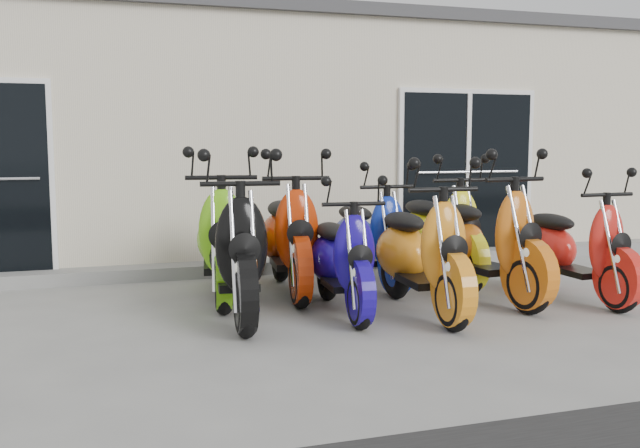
# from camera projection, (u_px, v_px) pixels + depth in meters

# --- Properties ---
(ground) EXTENTS (80.00, 80.00, 0.00)m
(ground) POSITION_uv_depth(u_px,v_px,m) (339.00, 307.00, 6.99)
(ground) COLOR gray
(ground) RESTS_ON ground
(building) EXTENTS (14.00, 6.00, 3.20)m
(building) POSITION_uv_depth(u_px,v_px,m) (235.00, 142.00, 11.72)
(building) COLOR beige
(building) RESTS_ON ground
(roof_cap) EXTENTS (14.20, 6.20, 0.16)m
(roof_cap) POSITION_uv_depth(u_px,v_px,m) (233.00, 38.00, 11.53)
(roof_cap) COLOR #3F3F42
(roof_cap) RESTS_ON building
(front_step) EXTENTS (14.00, 0.40, 0.15)m
(front_step) POSITION_uv_depth(u_px,v_px,m) (285.00, 265.00, 8.89)
(front_step) COLOR gray
(front_step) RESTS_ON ground
(door_left) EXTENTS (1.07, 0.08, 2.22)m
(door_left) POSITION_uv_depth(u_px,v_px,m) (4.00, 173.00, 7.93)
(door_left) COLOR black
(door_left) RESTS_ON front_step
(door_right) EXTENTS (2.02, 0.08, 2.22)m
(door_right) POSITION_uv_depth(u_px,v_px,m) (467.00, 167.00, 9.69)
(door_right) COLOR black
(door_right) RESTS_ON front_step
(scooter_front_black) EXTENTS (0.95, 2.17, 1.56)m
(scooter_front_black) POSITION_uv_depth(u_px,v_px,m) (235.00, 233.00, 6.49)
(scooter_front_black) COLOR black
(scooter_front_black) RESTS_ON ground
(scooter_front_blue) EXTENTS (0.79, 1.84, 1.33)m
(scooter_front_blue) POSITION_uv_depth(u_px,v_px,m) (342.00, 244.00, 6.65)
(scooter_front_blue) COLOR #180985
(scooter_front_blue) RESTS_ON ground
(scooter_front_orange_a) EXTENTS (0.81, 2.04, 1.49)m
(scooter_front_orange_a) POSITION_uv_depth(u_px,v_px,m) (421.00, 235.00, 6.64)
(scooter_front_orange_a) COLOR orange
(scooter_front_orange_a) RESTS_ON ground
(scooter_front_orange_b) EXTENTS (1.00, 2.18, 1.55)m
(scooter_front_orange_b) POSITION_uv_depth(u_px,v_px,m) (482.00, 224.00, 7.24)
(scooter_front_orange_b) COLOR orange
(scooter_front_orange_b) RESTS_ON ground
(scooter_front_red) EXTENTS (0.73, 1.87, 1.37)m
(scooter_front_red) POSITION_uv_depth(u_px,v_px,m) (576.00, 233.00, 7.25)
(scooter_front_red) COLOR red
(scooter_front_red) RESTS_ON ground
(scooter_back_green) EXTENTS (1.09, 2.22, 1.57)m
(scooter_back_green) POSITION_uv_depth(u_px,v_px,m) (221.00, 222.00, 7.28)
(scooter_back_green) COLOR #68C213
(scooter_back_green) RESTS_ON ground
(scooter_back_red) EXTENTS (0.99, 2.17, 1.55)m
(scooter_back_red) POSITION_uv_depth(u_px,v_px,m) (289.00, 221.00, 7.52)
(scooter_back_red) COLOR #BB2C07
(scooter_back_red) RESTS_ON ground
(scooter_back_blue) EXTENTS (0.78, 1.94, 1.41)m
(scooter_back_blue) POSITION_uv_depth(u_px,v_px,m) (370.00, 223.00, 7.91)
(scooter_back_blue) COLOR #0F28A0
(scooter_back_blue) RESTS_ON ground
(scooter_back_yellow) EXTENTS (0.73, 2.01, 1.48)m
(scooter_back_yellow) POSITION_uv_depth(u_px,v_px,m) (440.00, 218.00, 8.11)
(scooter_back_yellow) COLOR #FFF91B
(scooter_back_yellow) RESTS_ON ground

